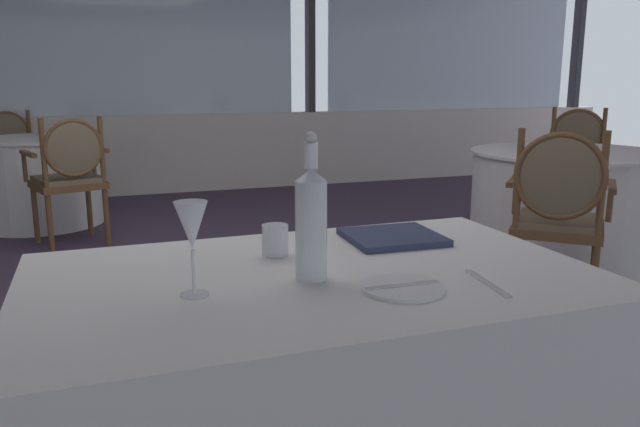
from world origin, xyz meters
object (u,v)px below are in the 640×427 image
Objects in this scene: water_bottle at (311,221)px; dining_chair_0_1 at (559,207)px; wine_glass at (192,228)px; water_tumbler at (275,240)px; dining_chair_1_1 at (12,151)px; dining_chair_0_0 at (575,158)px; dining_chair_1_0 at (70,171)px; side_plate at (402,288)px; menu_book at (393,237)px.

dining_chair_0_1 is (1.81, 1.24, -0.33)m from water_bottle.
water_tumbler is (0.26, 0.26, -0.11)m from wine_glass.
wine_glass is at bearing -175.54° from water_bottle.
water_bottle is 1.67× the size of wine_glass.
wine_glass is 5.39m from dining_chair_1_1.
dining_chair_0_0 is 1.03× the size of dining_chair_1_0.
dining_chair_0_0 is (3.35, 2.58, -0.21)m from water_tumbler.
wine_glass is 2.52× the size of water_tumbler.
dining_chair_0_0 is at bearing -0.00° from dining_chair_0_1.
menu_book is (0.18, 0.42, 0.01)m from side_plate.
water_bottle is 3.54m from dining_chair_1_0.
side_plate is 0.50m from wine_glass.
dining_chair_1_0 is (-1.01, 3.19, -0.18)m from menu_book.
water_tumbler is at bearing -8.56° from dining_chair_0_0.
dining_chair_0_1 reaches higher than water_tumbler.
water_tumbler is at bearing 162.45° from dining_chair_0_1.
side_plate is 0.27m from water_bottle.
water_bottle is 2.22m from dining_chair_0_1.
dining_chair_1_1 is at bearing 100.19° from wine_glass.
dining_chair_1_1 is at bearing 0.00° from dining_chair_1_0.
water_bottle is at bearing 139.43° from side_plate.
dining_chair_1_0 is at bearing 91.76° from dining_chair_0_1.
water_bottle is 0.29m from wine_glass.
menu_book is at bearing 37.33° from water_bottle.
dining_chair_1_1 is (-1.59, 5.00, -0.21)m from menu_book.
dining_chair_0_1 is 1.05× the size of dining_chair_1_1.
dining_chair_0_0 is at bearing 38.16° from wine_glass.
wine_glass is at bearing -153.14° from menu_book.
dining_chair_1_1 is (-0.58, 1.81, -0.02)m from dining_chair_1_0.
menu_book is at bearing 179.81° from dining_chair_1_0.
dining_chair_0_0 reaches higher than water_tumbler.
side_plate is at bearing -15.28° from wine_glass.
dining_chair_1_1 is (-4.56, 2.45, -0.03)m from dining_chair_0_0.
menu_book is (0.64, 0.29, -0.15)m from wine_glass.
wine_glass is 3.52m from dining_chair_1_0.
menu_book is 3.92m from dining_chair_0_0.
dining_chair_0_0 is 1.01× the size of dining_chair_0_1.
side_plate is 4.33m from dining_chair_0_0.
dining_chair_0_0 reaches higher than menu_book.
dining_chair_0_0 is at bearing 40.24° from water_bottle.
dining_chair_1_1 is at bearing -74.42° from dining_chair_0_0.
water_tumbler is at bearing 173.36° from dining_chair_1_0.
water_bottle reaches higher than water_tumbler.
water_tumbler reaches higher than menu_book.
menu_book is 0.28× the size of dining_chair_0_0.
water_bottle is 5.42m from dining_chair_1_1.
side_plate is 0.20× the size of dining_chair_1_0.
menu_book is at bearing -5.60° from dining_chair_0_0.
dining_chair_1_0 is 1.90m from dining_chair_1_1.
dining_chair_0_1 is at bearing -0.00° from dining_chair_0_0.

